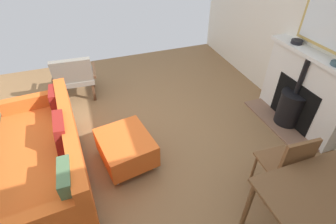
% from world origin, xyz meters
% --- Properties ---
extents(ground_plane, '(5.17, 5.57, 0.01)m').
position_xyz_m(ground_plane, '(0.00, 0.00, -0.00)').
color(ground_plane, olive).
extents(wall_left, '(0.12, 5.57, 2.85)m').
position_xyz_m(wall_left, '(-2.58, 0.00, 1.43)').
color(wall_left, silver).
rests_on(wall_left, ground).
extents(fireplace, '(0.53, 1.45, 1.12)m').
position_xyz_m(fireplace, '(-2.39, 0.34, 0.50)').
color(fireplace, brown).
rests_on(fireplace, ground).
extents(mantel_bowl_near, '(0.15, 0.15, 0.05)m').
position_xyz_m(mantel_bowl_near, '(-2.40, -0.02, 1.15)').
color(mantel_bowl_near, black).
rests_on(mantel_bowl_near, fireplace).
extents(sofa, '(1.01, 2.01, 0.83)m').
position_xyz_m(sofa, '(1.03, 0.22, 0.35)').
color(sofa, '#B2B2B7').
rests_on(sofa, ground).
extents(ottoman, '(0.70, 0.79, 0.40)m').
position_xyz_m(ottoman, '(0.15, 0.28, 0.25)').
color(ottoman, '#B2B2B7').
rests_on(ottoman, ground).
extents(armchair_accent, '(0.71, 0.64, 0.81)m').
position_xyz_m(armchair_accent, '(0.62, -1.42, 0.45)').
color(armchair_accent, '#4C3321').
rests_on(armchair_accent, ground).
extents(dining_table, '(1.20, 0.72, 0.73)m').
position_xyz_m(dining_table, '(-1.32, 1.83, 0.64)').
color(dining_table, brown).
rests_on(dining_table, ground).
extents(dining_chair_near_fireplace, '(0.42, 0.42, 0.92)m').
position_xyz_m(dining_chair_near_fireplace, '(-1.31, 1.34, 0.54)').
color(dining_chair_near_fireplace, brown).
rests_on(dining_chair_near_fireplace, ground).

